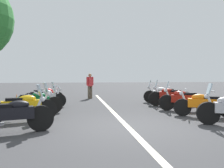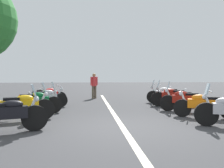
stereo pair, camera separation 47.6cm
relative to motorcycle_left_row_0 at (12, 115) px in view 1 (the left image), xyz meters
The scene contains 13 objects.
ground_plane 3.05m from the motorcycle_left_row_0, 84.08° to the right, with size 80.00×80.00×0.00m, color #38383A.
lane_centre_stripe 4.84m from the motorcycle_left_row_0, 38.56° to the right, with size 14.68×0.16×0.01m, color beige.
motorcycle_left_row_0 is the anchor object (origin of this frame).
motorcycle_left_row_1 1.63m from the motorcycle_left_row_0, ahead, with size 0.91×2.16×1.22m.
motorcycle_left_row_2 3.03m from the motorcycle_left_row_0, ahead, with size 0.75×2.12×1.21m.
motorcycle_left_row_3 4.57m from the motorcycle_left_row_0, ahead, with size 0.95×2.05×0.99m.
motorcycle_left_row_4 5.99m from the motorcycle_left_row_0, ahead, with size 0.95×1.89×0.98m.
motorcycle_right_row_1 6.17m from the motorcycle_left_row_0, 75.32° to the right, with size 1.08×1.95×0.99m.
motorcycle_right_row_2 6.61m from the motorcycle_left_row_0, 62.93° to the right, with size 0.94×1.98×1.21m.
motorcycle_right_row_3 7.48m from the motorcycle_left_row_0, 52.54° to the right, with size 0.85×2.05×1.23m.
motorcycle_right_row_4 8.47m from the motorcycle_left_row_0, 46.17° to the right, with size 0.88×2.14×1.21m.
traffic_cone_0 5.04m from the motorcycle_left_row_0, 11.92° to the left, with size 0.36×0.36×0.61m.
bystander_1 9.08m from the motorcycle_left_row_0, 15.42° to the right, with size 0.34×0.45×1.55m.
Camera 1 is at (-6.56, 1.42, 1.47)m, focal length 38.81 mm.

